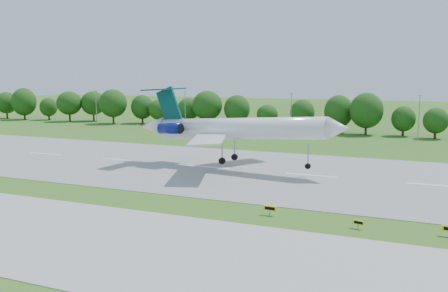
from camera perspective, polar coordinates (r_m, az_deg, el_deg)
ground at (r=65.35m, az=4.75°, el=-7.43°), size 600.00×600.00×0.00m
runway at (r=88.76m, az=9.95°, el=-3.34°), size 400.00×45.00×0.08m
taxiway at (r=49.45m, az=-2.13°, el=-12.56°), size 400.00×23.00×0.08m
tree_line at (r=153.43m, az=15.91°, el=3.59°), size 288.40×8.40×10.40m
light_poles at (r=143.91m, az=14.39°, el=3.43°), size 175.90×0.25×12.19m
airliner at (r=92.64m, az=0.58°, el=2.11°), size 42.71×30.93×14.03m
taxi_sign_left at (r=63.27m, az=5.27°, el=-7.12°), size 1.75×0.31×1.22m
taxi_sign_right at (r=59.79m, az=15.10°, el=-8.45°), size 1.41×0.51×1.00m
service_vehicle_a at (r=145.52m, az=1.95°, el=1.43°), size 3.50×2.05×1.09m
service_vehicle_b at (r=149.74m, az=1.64°, el=1.63°), size 3.56×2.73×1.13m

